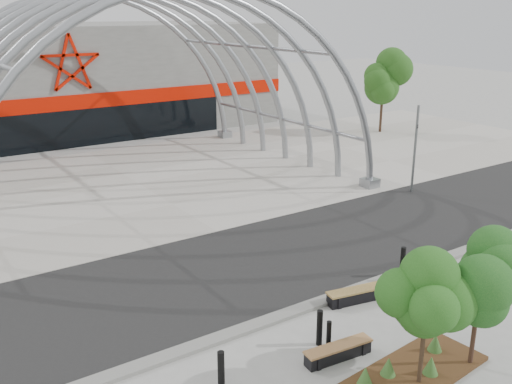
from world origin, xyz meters
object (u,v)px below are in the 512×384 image
(signal_pole, at_px, (415,148))
(bollard_2, at_px, (329,335))
(bench_1, at_px, (358,295))
(street_tree_0, at_px, (428,296))
(bench_0, at_px, (338,352))
(street_tree_1, at_px, (481,276))

(signal_pole, bearing_deg, bollard_2, -146.78)
(bench_1, bearing_deg, bollard_2, -149.15)
(street_tree_0, bearing_deg, signal_pole, 42.15)
(street_tree_0, bearing_deg, bench_0, 115.12)
(bollard_2, bearing_deg, signal_pole, 33.22)
(bollard_2, bearing_deg, street_tree_1, -46.04)
(street_tree_0, bearing_deg, bollard_2, 108.41)
(signal_pole, distance_m, bollard_2, 15.73)
(signal_pole, xyz_separation_m, bench_1, (-10.47, -7.01, -2.15))
(bench_0, bearing_deg, street_tree_1, -38.98)
(bench_0, bearing_deg, bollard_2, 79.03)
(signal_pole, xyz_separation_m, street_tree_0, (-12.22, -11.06, 0.15))
(signal_pole, xyz_separation_m, bench_0, (-13.16, -9.07, -2.16))
(street_tree_0, relative_size, street_tree_1, 0.96)
(signal_pole, relative_size, bollard_2, 5.25)
(bench_1, bearing_deg, street_tree_1, -89.60)
(street_tree_0, distance_m, street_tree_1, 1.80)
(street_tree_0, xyz_separation_m, bollard_2, (-0.84, 2.51, -2.09))
(street_tree_1, height_order, bench_1, street_tree_1)
(street_tree_0, xyz_separation_m, bench_0, (-0.94, 2.00, -2.32))
(street_tree_0, bearing_deg, street_tree_1, -6.49)
(street_tree_0, distance_m, bollard_2, 3.37)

